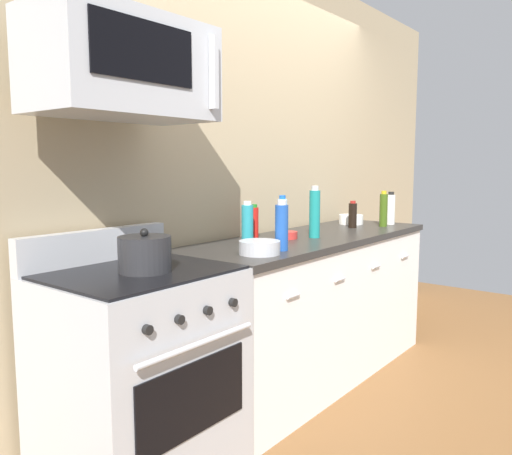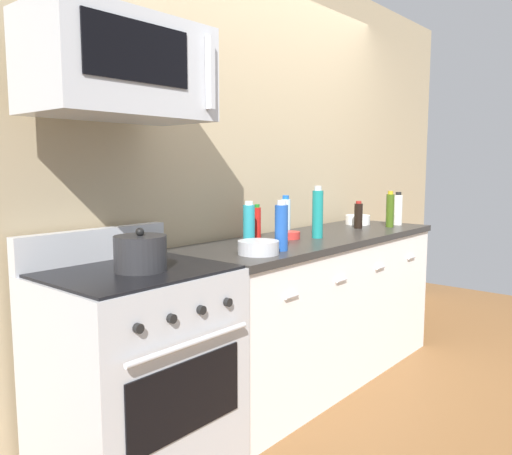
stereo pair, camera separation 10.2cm
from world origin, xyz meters
The scene contains 17 objects.
ground_plane centered at (0.00, 0.00, 0.00)m, with size 6.14×6.14×0.00m, color brown.
back_wall centered at (0.00, 0.41, 1.35)m, with size 5.12×0.10×2.70m, color tan.
counter_unit centered at (0.00, 0.00, 0.46)m, with size 2.03×0.66×0.92m.
range_oven centered at (-1.39, 0.00, 0.47)m, with size 0.76×0.69×1.07m.
microwave centered at (-1.39, 0.05, 1.75)m, with size 0.74×0.44×0.40m.
bottle_soy_sauce_dark centered at (0.50, -0.01, 1.01)m, with size 0.06×0.06×0.19m.
bottle_vinegar_white centered at (0.87, -0.13, 1.04)m, with size 0.06×0.06×0.24m.
bottle_olive_oil centered at (0.71, -0.14, 1.04)m, with size 0.06×0.06×0.26m.
bottle_soda_blue centered at (-0.60, -0.18, 1.04)m, with size 0.07×0.07×0.26m.
bottle_dish_soap centered at (-0.50, 0.13, 1.03)m, with size 0.07×0.07×0.24m.
bottle_water_clear centered at (-0.14, 0.14, 1.04)m, with size 0.06×0.06×0.25m.
bottle_sparkling_teal centered at (-0.09, -0.06, 1.07)m, with size 0.07×0.07×0.32m.
bottle_hot_sauce_red centered at (-0.35, 0.19, 1.02)m, with size 0.05×0.05×0.21m.
bowl_red_small centered at (-0.22, 0.05, 0.94)m, with size 0.12×0.12×0.04m.
bowl_steel_prep centered at (-0.75, -0.16, 0.96)m, with size 0.21×0.21×0.07m.
bowl_white_ceramic centered at (0.71, 0.11, 0.96)m, with size 0.18×0.18×0.07m.
stockpot centered at (-1.39, -0.05, 1.00)m, with size 0.22×0.22×0.18m.
Camera 1 is at (-2.75, -1.70, 1.36)m, focal length 36.20 mm.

